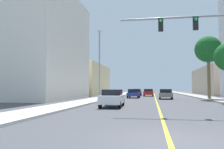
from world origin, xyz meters
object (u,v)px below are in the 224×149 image
street_lamp (99,61)px  car_black (137,92)px  car_white (112,98)px  car_gray (166,94)px  car_blue (134,93)px  palm_far (208,50)px  car_red (148,92)px

street_lamp → car_black: bearing=80.9°
car_white → car_gray: car_white is taller
car_white → car_blue: 18.44m
palm_far → car_white: 19.48m
car_white → car_red: 27.31m
car_white → car_black: car_white is taller
street_lamp → car_blue: (3.52, 9.71, -4.19)m
car_red → car_black: (-2.43, 2.36, 0.01)m
car_red → street_lamp: bearing=-108.0°
street_lamp → car_black: 21.49m
car_white → car_black: (0.18, 29.54, -0.02)m
street_lamp → car_red: 19.78m
street_lamp → car_gray: bearing=38.3°
car_gray → palm_far: bearing=-4.4°
palm_far → car_blue: (-10.80, 3.73, -6.23)m
street_lamp → car_red: bearing=72.7°
street_lamp → palm_far: palm_far is taller
palm_far → car_white: size_ratio=1.97×
car_white → car_blue: car_white is taller
street_lamp → palm_far: 15.65m
car_white → car_blue: (0.37, 18.44, -0.03)m
car_black → car_blue: bearing=-88.2°
car_blue → car_red: bearing=77.0°
car_white → car_gray: (5.30, 15.40, -0.04)m
palm_far → car_gray: palm_far is taller
palm_far → car_black: size_ratio=2.03×
car_red → car_gray: car_gray is taller
car_red → car_blue: 9.03m
street_lamp → car_white: size_ratio=1.96×
street_lamp → car_white: 10.17m
car_red → car_black: 3.39m
car_gray → car_blue: size_ratio=1.06×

